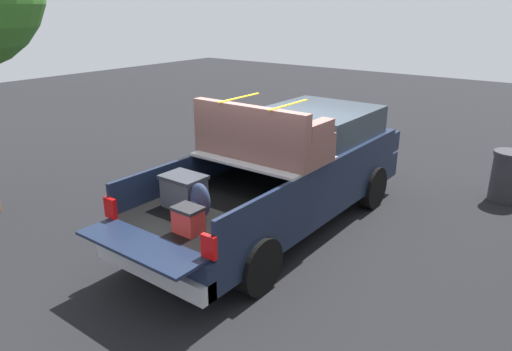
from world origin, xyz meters
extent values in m
plane|color=black|center=(0.00, 0.00, 0.00)|extent=(40.00, 40.00, 0.00)
cube|color=#162138|center=(0.00, 0.00, 0.61)|extent=(5.50, 1.92, 0.48)
cube|color=black|center=(-1.20, 0.00, 0.87)|extent=(2.80, 1.80, 0.04)
cube|color=#162138|center=(-1.20, 0.93, 1.10)|extent=(2.80, 0.06, 0.50)
cube|color=#162138|center=(-1.20, -0.93, 1.10)|extent=(2.80, 0.06, 0.50)
cube|color=#162138|center=(0.17, 0.00, 1.10)|extent=(0.06, 1.80, 0.50)
cube|color=#162138|center=(-2.88, 0.00, 0.87)|extent=(0.55, 1.80, 0.04)
cube|color=#B2B2B7|center=(-0.43, 0.00, 1.37)|extent=(1.25, 1.92, 0.04)
cube|color=#162138|center=(1.35, 0.00, 1.10)|extent=(2.30, 1.92, 0.50)
cube|color=#2D3842|center=(1.25, 0.00, 1.59)|extent=(1.94, 1.76, 0.49)
cube|color=#162138|center=(2.70, 0.00, 1.04)|extent=(0.40, 1.82, 0.38)
cube|color=#B2B2B7|center=(-2.72, 0.00, 0.49)|extent=(0.24, 1.92, 0.24)
cube|color=red|center=(-2.62, 0.88, 1.03)|extent=(0.06, 0.20, 0.28)
cube|color=red|center=(-2.62, -0.88, 1.03)|extent=(0.06, 0.20, 0.28)
cylinder|color=black|center=(1.75, 0.88, 0.39)|extent=(0.78, 0.30, 0.78)
cylinder|color=black|center=(1.75, -0.88, 0.39)|extent=(0.78, 0.30, 0.78)
cylinder|color=black|center=(-1.75, 0.88, 0.39)|extent=(0.78, 0.30, 0.78)
cylinder|color=black|center=(-1.75, -0.88, 0.39)|extent=(0.78, 0.30, 0.78)
cube|color=#474C56|center=(-1.76, 0.37, 1.10)|extent=(0.40, 0.55, 0.41)
cube|color=#31353C|center=(-1.76, 0.37, 1.33)|extent=(0.44, 0.59, 0.05)
ellipsoid|color=#283351|center=(-1.88, -0.05, 1.13)|extent=(0.20, 0.32, 0.48)
ellipsoid|color=#283351|center=(-1.99, -0.05, 1.06)|extent=(0.09, 0.23, 0.21)
cube|color=red|center=(-2.30, -0.24, 1.04)|extent=(0.26, 0.34, 0.30)
cube|color=#262628|center=(-2.30, -0.24, 1.21)|extent=(0.28, 0.36, 0.04)
cube|color=brown|center=(-0.43, 0.00, 1.60)|extent=(0.87, 2.02, 0.42)
cube|color=brown|center=(-0.78, 0.00, 2.01)|extent=(0.16, 2.02, 0.40)
cube|color=brown|center=(-0.38, 0.91, 1.92)|extent=(0.63, 0.20, 0.22)
cube|color=brown|center=(-0.38, -0.91, 1.92)|extent=(0.63, 0.20, 0.22)
cube|color=yellow|center=(-0.43, 0.46, 2.22)|extent=(0.97, 0.03, 0.02)
cube|color=yellow|center=(-0.43, -0.46, 2.22)|extent=(0.97, 0.03, 0.02)
cylinder|color=#2D2D33|center=(3.60, -2.81, 0.45)|extent=(0.56, 0.56, 0.90)
cylinder|color=#2D2D33|center=(3.60, -2.81, 0.94)|extent=(0.60, 0.60, 0.08)
camera|label=1|loc=(-6.01, -4.11, 3.54)|focal=33.13mm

